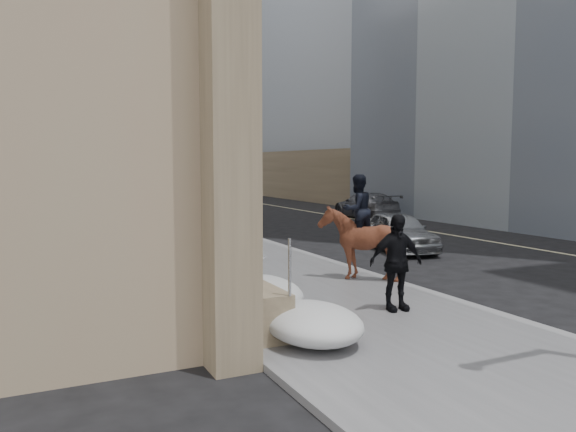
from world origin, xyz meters
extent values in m
plane|color=black|center=(0.00, 0.00, 0.00)|extent=(140.00, 140.00, 0.00)
cube|color=#59585B|center=(0.00, 10.00, 0.06)|extent=(5.00, 80.00, 0.12)
cube|color=slate|center=(2.62, 10.00, 0.06)|extent=(0.24, 80.00, 0.12)
cube|color=#BFB78C|center=(10.50, 10.00, 0.01)|extent=(0.15, 70.00, 0.01)
cube|color=#9B8166|center=(-5.30, 20.00, 9.00)|extent=(5.00, 44.00, 18.00)
cube|color=brown|center=(-2.25, 20.00, 0.45)|extent=(1.10, 44.00, 0.90)
cylinder|color=silver|center=(-1.80, 20.00, 1.35)|extent=(0.06, 42.00, 0.06)
cube|color=brown|center=(-2.85, 10.00, 8.10)|extent=(0.70, 1.20, 16.20)
cube|color=black|center=(-2.70, 13.00, 4.00)|extent=(0.20, 2.20, 4.50)
cube|color=brown|center=(15.50, 10.00, 2.00)|extent=(2.00, 80.00, 4.00)
cube|color=slate|center=(4.00, 60.00, 14.00)|extent=(30.00, 12.00, 28.00)
cube|color=gray|center=(-6.00, 72.00, 10.00)|extent=(24.00, 12.00, 20.00)
cylinder|color=#2D2D30|center=(2.90, 14.00, 4.00)|extent=(0.18, 0.18, 8.00)
cube|color=#2D2D30|center=(2.10, 14.00, 7.90)|extent=(1.60, 0.15, 0.12)
cylinder|color=#2D2D30|center=(1.40, 14.00, 7.75)|extent=(0.24, 0.24, 0.30)
cylinder|color=#2D2D30|center=(2.90, 34.00, 4.00)|extent=(0.18, 0.18, 8.00)
cube|color=#2D2D30|center=(2.10, 34.00, 7.90)|extent=(1.60, 0.15, 0.12)
cylinder|color=#2D2D30|center=(1.40, 34.00, 7.75)|extent=(0.24, 0.24, 0.30)
cylinder|color=#2D2D30|center=(3.00, 22.00, 3.00)|extent=(0.20, 0.20, 6.00)
cylinder|color=#2D2D30|center=(1.00, 22.00, 5.80)|extent=(4.00, 0.16, 0.16)
imported|color=black|center=(-0.50, 22.00, 5.30)|extent=(0.18, 0.22, 1.10)
ellipsoid|color=#B8BABF|center=(-1.45, 0.00, 0.46)|extent=(1.50, 2.10, 0.68)
ellipsoid|color=#B8BABF|center=(-1.40, 4.00, 0.48)|extent=(1.60, 2.20, 0.72)
ellipsoid|color=#B8BABF|center=(-1.50, 8.00, 0.44)|extent=(1.40, 2.00, 0.64)
ellipsoid|color=#B8BABF|center=(-1.35, 12.00, 0.50)|extent=(1.70, 2.30, 0.76)
ellipsoid|color=#B8BABF|center=(-1.45, 16.00, 0.45)|extent=(1.50, 2.10, 0.66)
imported|color=#4E3517|center=(-1.76, 5.86, 1.28)|extent=(1.73, 2.92, 2.31)
imported|color=black|center=(-1.76, 6.01, 2.07)|extent=(0.69, 0.52, 1.72)
imported|color=#4A2315|center=(1.91, 1.78, 1.02)|extent=(1.66, 1.81, 1.80)
imported|color=black|center=(1.91, 1.93, 1.83)|extent=(0.92, 0.76, 1.72)
imported|color=black|center=(0.96, -0.98, 1.06)|extent=(1.15, 0.59, 1.87)
imported|color=#999CA0|center=(5.98, 5.71, 0.67)|extent=(2.35, 4.15, 1.33)
imported|color=slate|center=(11.36, 15.89, 0.70)|extent=(2.33, 4.95, 1.39)
camera|label=1|loc=(-5.49, -9.72, 2.94)|focal=35.00mm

